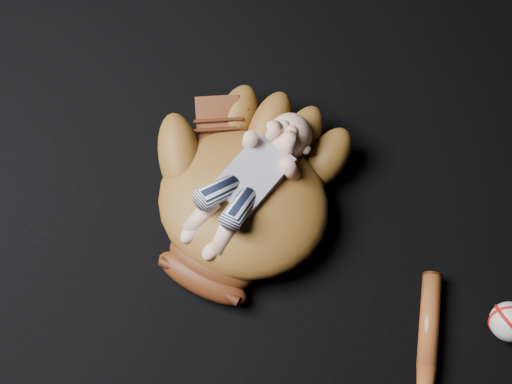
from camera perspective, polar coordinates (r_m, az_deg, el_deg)
baseball_glove at (r=1.41m, az=-1.16°, el=-0.56°), size 0.49×0.56×0.17m
newborn_baby at (r=1.36m, az=-1.00°, el=0.73°), size 0.25×0.40×0.15m
baseball_bat at (r=1.41m, az=14.86°, el=-15.74°), size 0.16×0.44×0.04m
baseball at (r=1.46m, az=21.66°, el=-10.68°), size 0.10×0.10×0.08m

